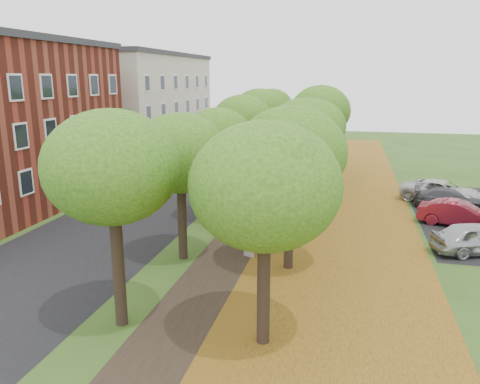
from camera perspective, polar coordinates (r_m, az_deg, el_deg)
The scene contains 12 objects.
ground at distance 15.96m, azimuth -6.82°, elevation -16.51°, with size 120.00×120.00×0.00m, color #2D4C19.
street_asphalt at distance 31.55m, azimuth -10.40°, elevation -1.11°, with size 8.00×70.00×0.01m, color black.
footpath at distance 29.43m, azimuth 3.14°, elevation -1.99°, with size 3.20×70.00×0.01m, color black.
leaf_verge at distance 29.02m, azimuth 12.91°, elevation -2.56°, with size 7.50×70.00×0.01m, color #9A691C.
tree_row_west at distance 28.93m, azimuth -1.07°, elevation 7.86°, with size 4.24×34.24×6.84m.
tree_row_east at distance 28.14m, azimuth 8.53°, elevation 7.54°, with size 4.24×34.24×6.84m.
building_cream at distance 50.91m, azimuth -12.49°, elevation 10.38°, with size 10.30×20.30×10.40m.
bench at distance 22.24m, azimuth 2.20°, elevation -6.04°, with size 1.19×1.98×0.90m.
car_silver at distance 24.53m, azimuth 27.05°, elevation -5.04°, with size 1.72×4.29×1.46m, color #ADAEB2.
car_red at distance 28.46m, azimuth 25.12°, elevation -2.43°, with size 1.47×4.23×1.39m, color maroon.
car_grey at distance 32.00m, azimuth 24.27°, elevation -0.77°, with size 1.74×4.28×1.24m, color #333438.
car_white at distance 33.29m, azimuth 23.42°, elevation 0.02°, with size 2.39×5.19×1.44m, color beige.
Camera 1 is at (4.88, -12.88, 8.05)m, focal length 35.00 mm.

